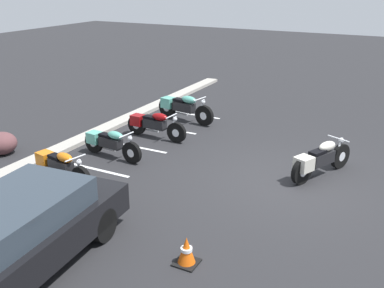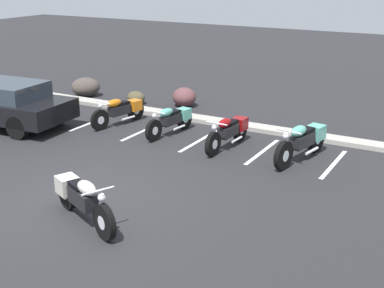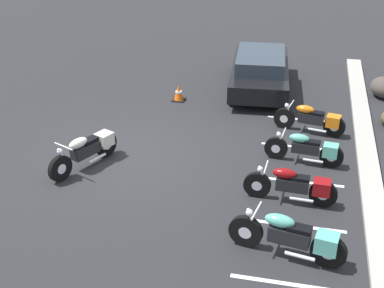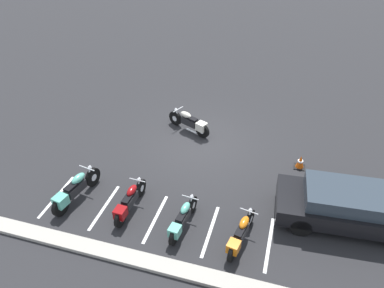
% 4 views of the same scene
% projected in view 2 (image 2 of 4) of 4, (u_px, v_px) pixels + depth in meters
% --- Properties ---
extents(ground, '(60.00, 60.00, 0.00)m').
position_uv_depth(ground, '(79.00, 201.00, 10.53)').
color(ground, '#262628').
extents(motorcycle_cream_featured, '(2.01, 1.05, 0.85)m').
position_uv_depth(motorcycle_cream_featured, '(81.00, 198.00, 9.59)').
color(motorcycle_cream_featured, black).
rests_on(motorcycle_cream_featured, ground).
extents(parked_bike_0, '(0.69, 1.97, 0.78)m').
position_uv_depth(parked_bike_0, '(121.00, 110.00, 15.45)').
color(parked_bike_0, black).
rests_on(parked_bike_0, ground).
extents(parked_bike_1, '(0.58, 1.95, 0.77)m').
position_uv_depth(parked_bike_1, '(172.00, 119.00, 14.55)').
color(parked_bike_1, black).
rests_on(parked_bike_1, ground).
extents(parked_bike_2, '(0.57, 2.05, 0.80)m').
position_uv_depth(parked_bike_2, '(229.00, 131.00, 13.50)').
color(parked_bike_2, black).
rests_on(parked_bike_2, ground).
extents(parked_bike_3, '(0.77, 2.24, 0.89)m').
position_uv_depth(parked_bike_3, '(303.00, 140.00, 12.64)').
color(parked_bike_3, black).
rests_on(parked_bike_3, ground).
extents(car_black, '(4.42, 2.12, 1.29)m').
position_uv_depth(car_black, '(0.00, 102.00, 15.25)').
color(car_black, black).
rests_on(car_black, ground).
extents(concrete_curb, '(18.00, 0.50, 0.12)m').
position_uv_depth(concrete_curb, '(218.00, 122.00, 15.58)').
color(concrete_curb, '#A8A399').
rests_on(concrete_curb, ground).
extents(landscape_rock_0, '(1.14, 1.13, 0.62)m').
position_uv_depth(landscape_rock_0, '(184.00, 97.00, 17.40)').
color(landscape_rock_0, brown).
rests_on(landscape_rock_0, ground).
extents(landscape_rock_1, '(1.28, 1.22, 0.66)m').
position_uv_depth(landscape_rock_1, '(86.00, 87.00, 18.74)').
color(landscape_rock_1, '#4A403B').
rests_on(landscape_rock_1, ground).
extents(landscape_rock_2, '(0.70, 0.59, 0.43)m').
position_uv_depth(landscape_rock_2, '(136.00, 98.00, 17.75)').
color(landscape_rock_2, '#4C452E').
rests_on(landscape_rock_2, ground).
extents(stall_line_0, '(0.10, 2.10, 0.00)m').
position_uv_depth(stall_line_0, '(93.00, 122.00, 15.77)').
color(stall_line_0, white).
rests_on(stall_line_0, ground).
extents(stall_line_1, '(0.10, 2.10, 0.00)m').
position_uv_depth(stall_line_1, '(144.00, 131.00, 14.94)').
color(stall_line_1, white).
rests_on(stall_line_1, ground).
extents(stall_line_2, '(0.10, 2.10, 0.00)m').
position_uv_depth(stall_line_2, '(199.00, 140.00, 14.11)').
color(stall_line_2, white).
rests_on(stall_line_2, ground).
extents(stall_line_3, '(0.10, 2.10, 0.00)m').
position_uv_depth(stall_line_3, '(262.00, 152.00, 13.28)').
color(stall_line_3, white).
rests_on(stall_line_3, ground).
extents(stall_line_4, '(0.10, 2.10, 0.00)m').
position_uv_depth(stall_line_4, '(334.00, 164.00, 12.45)').
color(stall_line_4, white).
rests_on(stall_line_4, ground).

